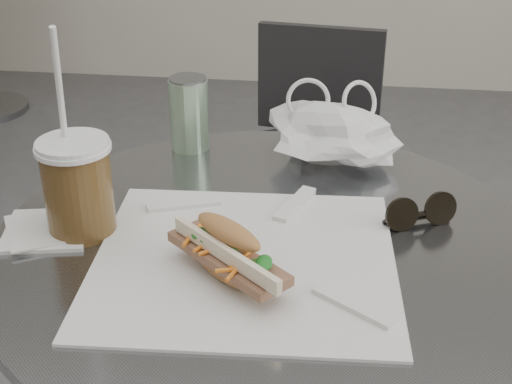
# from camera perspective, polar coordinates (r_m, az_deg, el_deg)

# --- Properties ---
(chair_far) EXTENTS (0.41, 0.44, 0.78)m
(chair_far) POSITION_cam_1_polar(r_m,az_deg,el_deg) (1.87, 3.88, -0.95)
(chair_far) COLOR #323134
(chair_far) RESTS_ON ground
(sandwich_paper) EXTENTS (0.41, 0.39, 0.00)m
(sandwich_paper) POSITION_cam_1_polar(r_m,az_deg,el_deg) (0.93, -0.92, -5.49)
(sandwich_paper) COLOR white
(sandwich_paper) RESTS_ON cafe_table
(banh_mi) EXTENTS (0.22, 0.21, 0.08)m
(banh_mi) POSITION_cam_1_polar(r_m,az_deg,el_deg) (0.87, -2.24, -4.86)
(banh_mi) COLOR #B57144
(banh_mi) RESTS_ON sandwich_paper
(iced_coffee) EXTENTS (0.10, 0.10, 0.29)m
(iced_coffee) POSITION_cam_1_polar(r_m,az_deg,el_deg) (0.99, -14.08, 0.51)
(iced_coffee) COLOR brown
(iced_coffee) RESTS_ON cafe_table
(sunglasses) EXTENTS (0.11, 0.06, 0.05)m
(sunglasses) POSITION_cam_1_polar(r_m,az_deg,el_deg) (1.02, 12.99, -1.68)
(sunglasses) COLOR black
(sunglasses) RESTS_ON cafe_table
(plastic_bag) EXTENTS (0.25, 0.22, 0.10)m
(plastic_bag) POSITION_cam_1_polar(r_m,az_deg,el_deg) (1.17, 6.08, 4.45)
(plastic_bag) COLOR silver
(plastic_bag) RESTS_ON cafe_table
(napkin_stack) EXTENTS (0.14, 0.14, 0.01)m
(napkin_stack) POSITION_cam_1_polar(r_m,az_deg,el_deg) (1.03, -16.40, -2.87)
(napkin_stack) COLOR white
(napkin_stack) RESTS_ON cafe_table
(drink_can) EXTENTS (0.07, 0.07, 0.13)m
(drink_can) POSITION_cam_1_polar(r_m,az_deg,el_deg) (1.22, -5.38, 6.27)
(drink_can) COLOR #5A9B5D
(drink_can) RESTS_ON cafe_table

